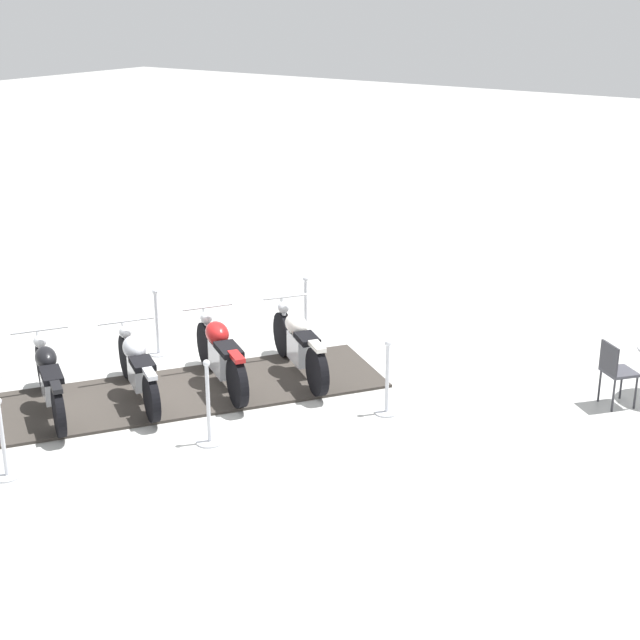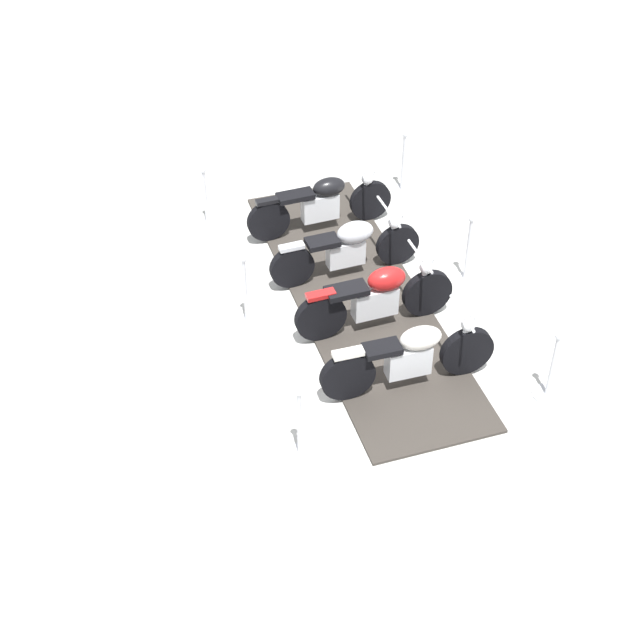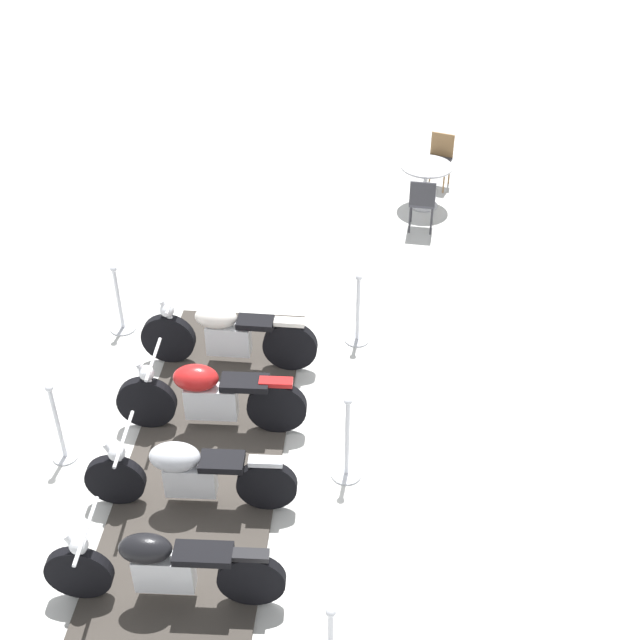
{
  "view_description": "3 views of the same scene",
  "coord_description": "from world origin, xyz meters",
  "px_view_note": "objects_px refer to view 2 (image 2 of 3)",
  "views": [
    {
      "loc": [
        8.79,
        8.37,
        5.41
      ],
      "look_at": [
        -1.13,
        1.58,
        1.09
      ],
      "focal_mm": 52.47,
      "sensor_mm": 36.0,
      "label": 1
    },
    {
      "loc": [
        -5.69,
        8.34,
        8.28
      ],
      "look_at": [
        -0.22,
        1.17,
        0.56
      ],
      "focal_mm": 53.15,
      "sensor_mm": 36.0,
      "label": 2
    },
    {
      "loc": [
        6.46,
        -2.26,
        6.96
      ],
      "look_at": [
        -0.78,
        1.95,
        0.8
      ],
      "focal_mm": 48.01,
      "sensor_mm": 36.0,
      "label": 3
    }
  ],
  "objects_px": {
    "motorcycle_cream": "(411,355)",
    "stanchion_left_front": "(299,434)",
    "motorcycle_chrome": "(349,247)",
    "stanchion_right_mid": "(467,257)",
    "stanchion_right_rear": "(403,172)",
    "stanchion_left_rear": "(206,207)",
    "motorcycle_maroon": "(377,296)",
    "stanchion_right_front": "(550,378)",
    "motorcycle_black": "(322,202)",
    "stanchion_left_mid": "(246,303)"
  },
  "relations": [
    {
      "from": "stanchion_left_front",
      "to": "stanchion_right_rear",
      "type": "bearing_deg",
      "value": -68.02
    },
    {
      "from": "stanchion_left_front",
      "to": "stanchion_left_mid",
      "type": "bearing_deg",
      "value": -34.89
    },
    {
      "from": "stanchion_right_mid",
      "to": "stanchion_left_rear",
      "type": "xyz_separation_m",
      "value": [
        3.81,
        1.21,
        -0.08
      ]
    },
    {
      "from": "motorcycle_cream",
      "to": "stanchion_left_mid",
      "type": "xyz_separation_m",
      "value": [
        2.37,
        0.32,
        -0.16
      ]
    },
    {
      "from": "motorcycle_chrome",
      "to": "stanchion_right_rear",
      "type": "distance_m",
      "value": 2.41
    },
    {
      "from": "motorcycle_cream",
      "to": "stanchion_left_front",
      "type": "bearing_deg",
      "value": -156.48
    },
    {
      "from": "stanchion_right_front",
      "to": "stanchion_left_front",
      "type": "bearing_deg",
      "value": 55.11
    },
    {
      "from": "motorcycle_cream",
      "to": "motorcycle_black",
      "type": "relative_size",
      "value": 0.97
    },
    {
      "from": "motorcycle_cream",
      "to": "stanchion_right_rear",
      "type": "xyz_separation_m",
      "value": [
        2.55,
        -3.67,
        -0.17
      ]
    },
    {
      "from": "motorcycle_maroon",
      "to": "stanchion_left_rear",
      "type": "height_order",
      "value": "motorcycle_maroon"
    },
    {
      "from": "motorcycle_chrome",
      "to": "stanchion_left_mid",
      "type": "bearing_deg",
      "value": -162.18
    },
    {
      "from": "motorcycle_maroon",
      "to": "motorcycle_black",
      "type": "distance_m",
      "value": 2.35
    },
    {
      "from": "motorcycle_cream",
      "to": "motorcycle_maroon",
      "type": "bearing_deg",
      "value": 91.22
    },
    {
      "from": "stanchion_left_rear",
      "to": "motorcycle_maroon",
      "type": "bearing_deg",
      "value": 173.3
    },
    {
      "from": "motorcycle_maroon",
      "to": "stanchion_right_rear",
      "type": "relative_size",
      "value": 1.81
    },
    {
      "from": "motorcycle_maroon",
      "to": "stanchion_left_rear",
      "type": "distance_m",
      "value": 3.43
    },
    {
      "from": "stanchion_right_mid",
      "to": "motorcycle_cream",
      "type": "bearing_deg",
      "value": 103.68
    },
    {
      "from": "motorcycle_maroon",
      "to": "stanchion_right_front",
      "type": "height_order",
      "value": "motorcycle_maroon"
    },
    {
      "from": "stanchion_right_mid",
      "to": "stanchion_left_front",
      "type": "xyz_separation_m",
      "value": [
        -0.18,
        3.99,
        -0.05
      ]
    },
    {
      "from": "stanchion_left_front",
      "to": "motorcycle_maroon",
      "type": "bearing_deg",
      "value": -76.11
    },
    {
      "from": "stanchion_left_mid",
      "to": "stanchion_left_front",
      "type": "xyz_separation_m",
      "value": [
        -1.99,
        1.39,
        -0.01
      ]
    },
    {
      "from": "stanchion_right_mid",
      "to": "stanchion_left_rear",
      "type": "relative_size",
      "value": 1.07
    },
    {
      "from": "stanchion_right_front",
      "to": "stanchion_left_rear",
      "type": "height_order",
      "value": "stanchion_left_rear"
    },
    {
      "from": "stanchion_left_mid",
      "to": "stanchion_left_front",
      "type": "bearing_deg",
      "value": 145.11
    },
    {
      "from": "stanchion_left_rear",
      "to": "stanchion_right_rear",
      "type": "bearing_deg",
      "value": -124.89
    },
    {
      "from": "motorcycle_chrome",
      "to": "motorcycle_black",
      "type": "xyz_separation_m",
      "value": [
        0.97,
        -0.66,
        -0.0
      ]
    },
    {
      "from": "motorcycle_maroon",
      "to": "stanchion_left_front",
      "type": "height_order",
      "value": "stanchion_left_front"
    },
    {
      "from": "motorcycle_cream",
      "to": "stanchion_left_rear",
      "type": "xyz_separation_m",
      "value": [
        4.36,
        -1.07,
        -0.2
      ]
    },
    {
      "from": "motorcycle_chrome",
      "to": "stanchion_right_mid",
      "type": "relative_size",
      "value": 1.78
    },
    {
      "from": "motorcycle_cream",
      "to": "stanchion_left_front",
      "type": "distance_m",
      "value": 1.76
    },
    {
      "from": "stanchion_left_rear",
      "to": "stanchion_right_mid",
      "type": "bearing_deg",
      "value": -162.34
    },
    {
      "from": "stanchion_right_mid",
      "to": "motorcycle_chrome",
      "type": "bearing_deg",
      "value": 34.29
    },
    {
      "from": "motorcycle_cream",
      "to": "stanchion_right_rear",
      "type": "distance_m",
      "value": 4.47
    },
    {
      "from": "motorcycle_maroon",
      "to": "motorcycle_black",
      "type": "height_order",
      "value": "motorcycle_maroon"
    },
    {
      "from": "stanchion_left_rear",
      "to": "motorcycle_cream",
      "type": "bearing_deg",
      "value": 166.25
    },
    {
      "from": "motorcycle_cream",
      "to": "stanchion_left_rear",
      "type": "height_order",
      "value": "motorcycle_cream"
    },
    {
      "from": "stanchion_left_mid",
      "to": "stanchion_left_rear",
      "type": "height_order",
      "value": "stanchion_left_mid"
    },
    {
      "from": "stanchion_right_mid",
      "to": "stanchion_left_mid",
      "type": "distance_m",
      "value": 3.17
    },
    {
      "from": "stanchion_left_front",
      "to": "stanchion_left_rear",
      "type": "bearing_deg",
      "value": -34.89
    },
    {
      "from": "motorcycle_cream",
      "to": "stanchion_left_mid",
      "type": "height_order",
      "value": "stanchion_left_mid"
    },
    {
      "from": "motorcycle_chrome",
      "to": "stanchion_left_front",
      "type": "distance_m",
      "value": 3.43
    },
    {
      "from": "motorcycle_cream",
      "to": "stanchion_left_mid",
      "type": "bearing_deg",
      "value": 133.67
    },
    {
      "from": "stanchion_right_front",
      "to": "stanchion_left_front",
      "type": "distance_m",
      "value": 3.17
    },
    {
      "from": "stanchion_right_front",
      "to": "stanchion_left_mid",
      "type": "bearing_deg",
      "value": 17.66
    },
    {
      "from": "stanchion_left_mid",
      "to": "stanchion_left_front",
      "type": "relative_size",
      "value": 1.07
    },
    {
      "from": "motorcycle_chrome",
      "to": "stanchion_right_rear",
      "type": "height_order",
      "value": "stanchion_right_rear"
    },
    {
      "from": "motorcycle_black",
      "to": "stanchion_right_rear",
      "type": "bearing_deg",
      "value": 21.27
    },
    {
      "from": "stanchion_right_mid",
      "to": "stanchion_left_front",
      "type": "bearing_deg",
      "value": 92.56
    },
    {
      "from": "motorcycle_black",
      "to": "stanchion_right_front",
      "type": "xyz_separation_m",
      "value": [
        -4.33,
        1.12,
        -0.21
      ]
    },
    {
      "from": "stanchion_left_front",
      "to": "stanchion_right_front",
      "type": "bearing_deg",
      "value": -124.89
    }
  ]
}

